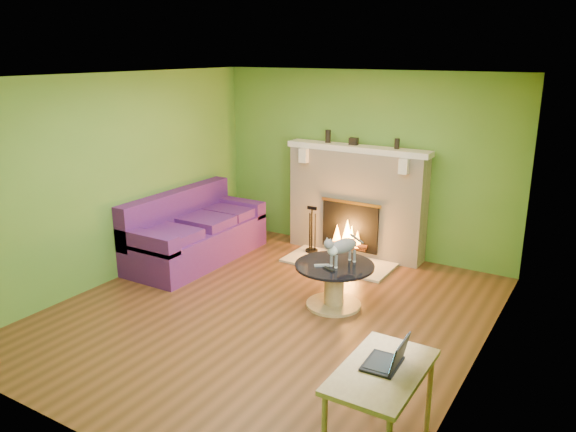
% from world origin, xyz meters
% --- Properties ---
extents(floor, '(5.00, 5.00, 0.00)m').
position_xyz_m(floor, '(0.00, 0.00, 0.00)').
color(floor, '#553118').
rests_on(floor, ground).
extents(ceiling, '(5.00, 5.00, 0.00)m').
position_xyz_m(ceiling, '(0.00, 0.00, 2.60)').
color(ceiling, white).
rests_on(ceiling, wall_back).
extents(wall_back, '(5.00, 0.00, 5.00)m').
position_xyz_m(wall_back, '(0.00, 2.50, 1.30)').
color(wall_back, '#528B2D').
rests_on(wall_back, floor).
extents(wall_front, '(5.00, 0.00, 5.00)m').
position_xyz_m(wall_front, '(0.00, -2.50, 1.30)').
color(wall_front, '#528B2D').
rests_on(wall_front, floor).
extents(wall_left, '(0.00, 5.00, 5.00)m').
position_xyz_m(wall_left, '(-2.25, 0.00, 1.30)').
color(wall_left, '#528B2D').
rests_on(wall_left, floor).
extents(wall_right, '(0.00, 5.00, 5.00)m').
position_xyz_m(wall_right, '(2.25, 0.00, 1.30)').
color(wall_right, '#528B2D').
rests_on(wall_right, floor).
extents(window_frame, '(0.00, 1.20, 1.20)m').
position_xyz_m(window_frame, '(2.24, -0.90, 1.55)').
color(window_frame, silver).
rests_on(window_frame, wall_right).
extents(window_pane, '(0.00, 1.06, 1.06)m').
position_xyz_m(window_pane, '(2.23, -0.90, 1.55)').
color(window_pane, white).
rests_on(window_pane, wall_right).
extents(fireplace, '(2.10, 0.46, 1.58)m').
position_xyz_m(fireplace, '(0.00, 2.32, 0.77)').
color(fireplace, beige).
rests_on(fireplace, floor).
extents(hearth, '(1.50, 0.75, 0.03)m').
position_xyz_m(hearth, '(0.00, 1.80, 0.01)').
color(hearth, beige).
rests_on(hearth, floor).
extents(mantel, '(2.10, 0.28, 0.08)m').
position_xyz_m(mantel, '(0.00, 2.30, 1.54)').
color(mantel, white).
rests_on(mantel, fireplace).
extents(sofa, '(0.96, 2.12, 0.95)m').
position_xyz_m(sofa, '(-1.86, 0.92, 0.37)').
color(sofa, '#541B68').
rests_on(sofa, floor).
extents(coffee_table, '(0.91, 0.91, 0.51)m').
position_xyz_m(coffee_table, '(0.55, 0.55, 0.30)').
color(coffee_table, '#DAB275').
rests_on(coffee_table, floor).
extents(desk, '(0.55, 0.95, 0.70)m').
position_xyz_m(desk, '(1.95, -1.51, 0.62)').
color(desk, '#DAB275').
rests_on(desk, floor).
extents(cat, '(0.40, 0.62, 0.36)m').
position_xyz_m(cat, '(0.63, 0.60, 0.70)').
color(cat, slate).
rests_on(cat, coffee_table).
extents(remote_silver, '(0.16, 0.14, 0.02)m').
position_xyz_m(remote_silver, '(0.45, 0.43, 0.52)').
color(remote_silver, gray).
rests_on(remote_silver, coffee_table).
extents(remote_black, '(0.16, 0.10, 0.02)m').
position_xyz_m(remote_black, '(0.57, 0.37, 0.52)').
color(remote_black, black).
rests_on(remote_black, coffee_table).
extents(laptop, '(0.29, 0.33, 0.24)m').
position_xyz_m(laptop, '(1.93, -1.46, 0.82)').
color(laptop, black).
rests_on(laptop, desk).
extents(fire_tools, '(0.18, 0.18, 0.68)m').
position_xyz_m(fire_tools, '(-0.52, 1.95, 0.37)').
color(fire_tools, black).
rests_on(fire_tools, hearth).
extents(mantel_vase_left, '(0.08, 0.08, 0.18)m').
position_xyz_m(mantel_vase_left, '(-0.48, 2.33, 1.67)').
color(mantel_vase_left, black).
rests_on(mantel_vase_left, mantel).
extents(mantel_vase_right, '(0.07, 0.07, 0.14)m').
position_xyz_m(mantel_vase_right, '(0.56, 2.33, 1.65)').
color(mantel_vase_right, black).
rests_on(mantel_vase_right, mantel).
extents(mantel_box, '(0.12, 0.08, 0.10)m').
position_xyz_m(mantel_box, '(-0.08, 2.33, 1.63)').
color(mantel_box, black).
rests_on(mantel_box, mantel).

